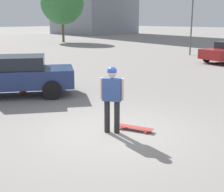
# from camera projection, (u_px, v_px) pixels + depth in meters

# --- Properties ---
(ground_plane) EXTENTS (220.00, 220.00, 0.00)m
(ground_plane) POSITION_uv_depth(u_px,v_px,m) (112.00, 132.00, 8.17)
(ground_plane) COLOR gray
(person) EXTENTS (0.41, 0.54, 1.75)m
(person) POSITION_uv_depth(u_px,v_px,m) (112.00, 94.00, 7.92)
(person) COLOR #262628
(person) RESTS_ON ground_plane
(skateboard) EXTENTS (0.48, 1.00, 0.09)m
(skateboard) POSITION_uv_depth(u_px,v_px,m) (135.00, 128.00, 8.30)
(skateboard) COLOR #A5332D
(skateboard) RESTS_ON ground_plane
(car_parked_near) EXTENTS (4.56, 4.11, 1.53)m
(car_parked_near) POSITION_uv_depth(u_px,v_px,m) (17.00, 75.00, 11.96)
(car_parked_near) COLOR navy
(car_parked_near) RESTS_ON ground_plane
(tree_distant) EXTENTS (5.48, 5.48, 7.69)m
(tree_distant) POSITION_uv_depth(u_px,v_px,m) (62.00, 3.00, 39.50)
(tree_distant) COLOR brown
(tree_distant) RESTS_ON ground_plane
(traffic_cone) EXTENTS (0.30, 0.30, 0.51)m
(traffic_cone) POSITION_uv_depth(u_px,v_px,m) (23.00, 87.00, 12.44)
(traffic_cone) COLOR orange
(traffic_cone) RESTS_ON ground_plane
(lamp_post) EXTENTS (0.28, 0.28, 5.40)m
(lamp_post) POSITION_uv_depth(u_px,v_px,m) (192.00, 15.00, 25.16)
(lamp_post) COLOR #59595E
(lamp_post) RESTS_ON ground_plane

